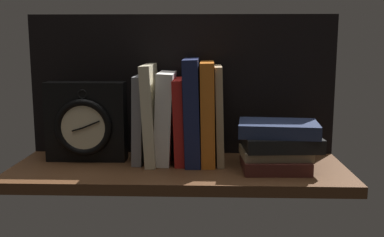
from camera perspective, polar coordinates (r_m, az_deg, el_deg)
The scene contains 11 objects.
ground_plane at distance 108.65cm, azimuth -1.67°, elevation -6.64°, with size 78.99×28.95×2.50cm, color #4C2D19.
back_panel at distance 118.64cm, azimuth -1.29°, elevation 4.24°, with size 78.99×1.20×36.05cm, color black.
book_gray_chess at distance 111.92cm, azimuth -6.53°, elevation -0.01°, with size 2.34×12.49×21.10cm, color gray.
book_cream_twain at distance 111.34cm, azimuth -5.16°, elevation 0.65°, with size 2.49×16.38×23.76cm, color beige.
book_white_catcher at distance 111.12cm, azimuth -3.39°, elevation 0.17°, with size 3.80×13.75×21.90cm, color silver.
book_red_requiem at distance 110.98cm, azimuth -1.65°, elevation -0.23°, with size 2.35×14.19×20.38cm, color red.
book_navy_bierce at distance 110.43cm, azimuth 0.04°, elevation 0.98°, with size 3.62×16.43×25.15cm, color #192147.
book_orange_pandolfini at distance 110.43cm, azimuth 1.98°, elevation 0.78°, with size 3.24×15.82×24.40cm, color orange.
book_tan_shortstories at distance 110.54cm, azimuth 3.41°, elevation 0.54°, with size 1.70×14.01×23.48cm, color tan.
framed_clock at distance 114.54cm, azimuth -13.19°, elevation -0.48°, with size 19.48×6.54×19.48cm.
book_stack_side at distance 106.59cm, azimuth 10.71°, elevation -3.27°, with size 19.11×14.95×10.99cm.
Camera 1 is at (6.74, -104.02, 29.39)cm, focal length 42.44 mm.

